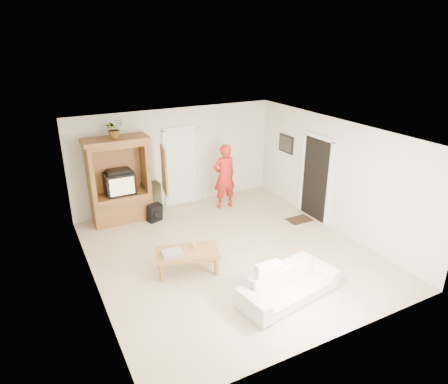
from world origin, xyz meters
The scene contains 19 objects.
floor centered at (0.00, 0.00, 0.00)m, with size 6.00×6.00×0.00m, color tan.
ceiling centered at (0.00, 0.00, 2.60)m, with size 6.00×6.00×0.00m, color white.
wall_back centered at (0.00, 3.00, 1.30)m, with size 5.50×5.50×0.00m, color silver.
wall_front centered at (0.00, -3.00, 1.30)m, with size 5.50×5.50×0.00m, color silver.
wall_left centered at (-2.75, 0.00, 1.30)m, with size 6.00×6.00×0.00m, color silver.
wall_right centered at (2.75, 0.00, 1.30)m, with size 6.00×6.00×0.00m, color silver.
armoire centered at (-1.58, 2.66, 0.91)m, with size 1.82×1.14×2.10m.
door_back centered at (0.15, 2.97, 1.02)m, with size 0.85×0.05×2.04m, color white.
doorway_right centered at (2.73, 0.60, 1.02)m, with size 0.05×0.90×2.04m, color black.
framed_picture centered at (2.73, 1.90, 1.60)m, with size 0.03×0.60×0.48m, color black.
doormat centered at (2.30, 0.60, 0.01)m, with size 0.60×0.40×0.02m, color #382316.
plant centered at (-1.60, 2.63, 2.32)m, with size 0.40×0.35×0.45m, color #4C7238.
man centered at (1.02, 2.20, 0.87)m, with size 0.63×0.41×1.73m, color #B32017.
sofa centered at (0.18, -1.84, 0.28)m, with size 1.88×0.74×0.55m, color silver.
coffee_table centered at (-1.06, -0.24, 0.39)m, with size 1.32×0.94×0.45m.
towel centered at (-1.37, -0.24, 0.49)m, with size 0.38×0.28×0.08m, color #F6526B.
candle centered at (-0.90, -0.18, 0.50)m, with size 0.08×0.08×0.10m, color tan.
backpack_black centered at (-0.92, 2.21, 0.22)m, with size 0.35×0.21×0.43m, color black, non-canonical shape.
backpack_olive centered at (-0.81, 2.75, 0.41)m, with size 0.43×0.32×0.81m, color #47442B, non-canonical shape.
Camera 1 is at (-3.54, -6.51, 4.36)m, focal length 32.00 mm.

